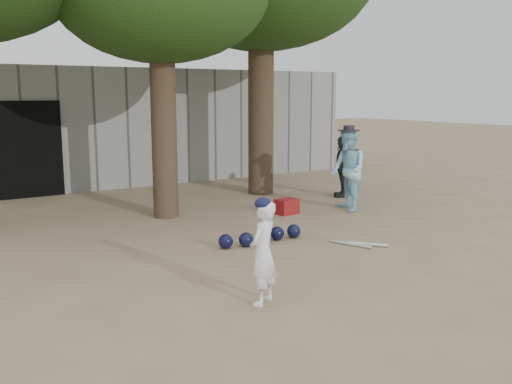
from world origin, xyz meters
TOP-DOWN VIEW (x-y plane):
  - ground at (0.00, 0.00)m, footprint 70.00×70.00m
  - boy_player at (-0.40, -0.69)m, footprint 0.52×0.47m
  - spectator_blue at (3.93, 2.72)m, footprint 0.84×0.96m
  - spectator_dark at (4.89, 3.98)m, footprint 0.77×0.86m
  - red_bag at (2.70, 3.12)m, footprint 0.45×0.37m
  - back_building at (-0.00, 10.33)m, footprint 16.00×5.24m
  - helmet_row at (1.04, 1.51)m, footprint 1.51×0.31m
  - bat_pile at (2.23, 0.57)m, footprint 0.58×0.77m

SIDE VIEW (x-z plane):
  - ground at x=0.00m, z-range 0.00..0.00m
  - bat_pile at x=2.23m, z-range 0.00..0.06m
  - helmet_row at x=1.04m, z-range 0.00..0.23m
  - red_bag at x=2.70m, z-range 0.00..0.30m
  - boy_player at x=-0.40m, z-range 0.00..1.19m
  - spectator_dark at x=4.89m, z-range 0.00..1.41m
  - spectator_blue at x=3.93m, z-range 0.00..1.66m
  - back_building at x=0.00m, z-range 0.00..3.00m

